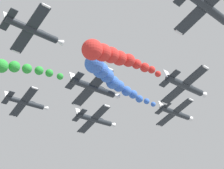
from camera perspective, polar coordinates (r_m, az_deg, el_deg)
name	(u,v)px	position (r m, az deg, el deg)	size (l,w,h in m)	color
airplane_lead	(176,113)	(72.83, 10.55, -4.69)	(8.97, 10.35, 4.00)	#23282D
smoke_trail_lead	(110,78)	(54.66, -0.33, 1.16)	(7.63, 22.02, 2.83)	blue
airplane_left_inner	(95,120)	(72.36, -2.81, -5.86)	(8.82, 10.35, 4.35)	#23282D
airplane_right_inner	(186,86)	(57.13, 12.15, -0.25)	(8.92, 10.35, 4.12)	#23282D
smoke_trail_right_inner	(112,56)	(44.25, -0.03, 4.81)	(2.90, 15.67, 3.58)	red
airplane_left_outer	(94,88)	(57.25, -2.93, -0.57)	(8.82, 10.35, 4.37)	#23282D
smoke_trail_left_outer	(0,66)	(48.66, -18.18, 3.01)	(2.35, 14.76, 3.84)	green
airplane_right_outer	(26,103)	(76.66, -14.15, -2.92)	(8.68, 10.35, 4.67)	#23282D
airplane_trailing	(207,8)	(45.27, 15.57, 12.22)	(8.95, 10.35, 4.04)	#23282D
airplane_high_slot	(33,30)	(54.95, -12.97, 8.78)	(8.54, 10.35, 4.94)	#23282D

